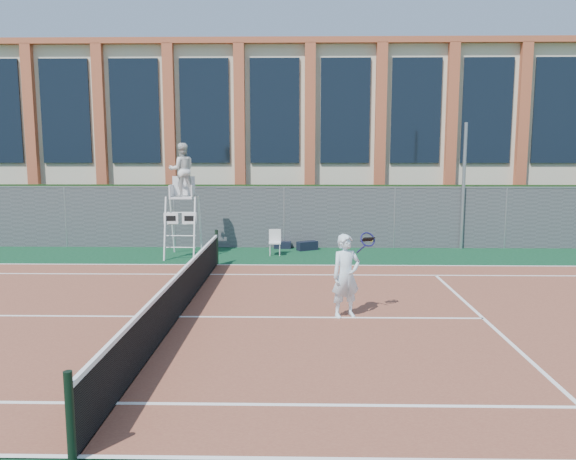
{
  "coord_description": "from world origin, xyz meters",
  "views": [
    {
      "loc": [
        2.53,
        -11.42,
        3.49
      ],
      "look_at": [
        2.26,
        3.0,
        1.47
      ],
      "focal_mm": 35.0,
      "sensor_mm": 36.0,
      "label": 1
    }
  ],
  "objects_px": {
    "umpire_chair": "(182,173)",
    "tennis_player": "(346,276)",
    "steel_pole": "(463,187)",
    "plastic_chair": "(275,240)"
  },
  "relations": [
    {
      "from": "umpire_chair",
      "to": "tennis_player",
      "type": "distance_m",
      "value": 8.69
    },
    {
      "from": "steel_pole",
      "to": "umpire_chair",
      "type": "relative_size",
      "value": 1.18
    },
    {
      "from": "steel_pole",
      "to": "umpire_chair",
      "type": "distance_m",
      "value": 9.88
    },
    {
      "from": "steel_pole",
      "to": "umpire_chair",
      "type": "bearing_deg",
      "value": -170.38
    },
    {
      "from": "steel_pole",
      "to": "plastic_chair",
      "type": "xyz_separation_m",
      "value": [
        -6.68,
        -1.37,
        -1.74
      ]
    },
    {
      "from": "plastic_chair",
      "to": "umpire_chair",
      "type": "bearing_deg",
      "value": -174.84
    },
    {
      "from": "umpire_chair",
      "to": "tennis_player",
      "type": "relative_size",
      "value": 2.15
    },
    {
      "from": "steel_pole",
      "to": "tennis_player",
      "type": "bearing_deg",
      "value": -119.53
    },
    {
      "from": "umpire_chair",
      "to": "plastic_chair",
      "type": "distance_m",
      "value": 3.81
    },
    {
      "from": "tennis_player",
      "to": "steel_pole",
      "type": "bearing_deg",
      "value": 60.47
    }
  ]
}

